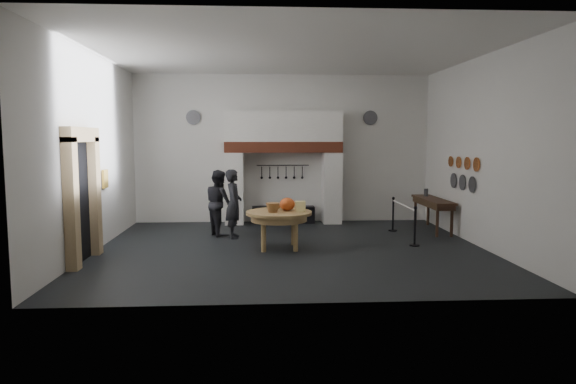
{
  "coord_description": "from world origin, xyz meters",
  "views": [
    {
      "loc": [
        -0.77,
        -11.78,
        2.58
      ],
      "look_at": [
        -0.08,
        -0.13,
        1.35
      ],
      "focal_mm": 32.0,
      "sensor_mm": 36.0,
      "label": 1
    }
  ],
  "objects": [
    {
      "name": "side_table",
      "position": [
        4.1,
        2.14,
        0.87
      ],
      "size": [
        0.55,
        2.2,
        0.06
      ],
      "primitive_type": "cube",
      "color": "#382414",
      "rests_on": "floor"
    },
    {
      "name": "visitor_near",
      "position": [
        -1.4,
        1.41,
        0.89
      ],
      "size": [
        0.46,
        0.67,
        1.78
      ],
      "primitive_type": "imported",
      "rotation": [
        0.0,
        0.0,
        1.63
      ],
      "color": "black",
      "rests_on": "floor"
    },
    {
      "name": "pewter_jug",
      "position": [
        4.1,
        2.74,
        1.01
      ],
      "size": [
        0.12,
        0.12,
        0.22
      ],
      "primitive_type": "cylinder",
      "color": "#47474C",
      "rests_on": "side_table"
    },
    {
      "name": "ceiling",
      "position": [
        0.0,
        0.0,
        4.5
      ],
      "size": [
        9.0,
        8.0,
        0.02
      ],
      "primitive_type": "cube",
      "color": "silver",
      "rests_on": "wall_back"
    },
    {
      "name": "work_table",
      "position": [
        -0.28,
        0.07,
        0.84
      ],
      "size": [
        1.77,
        1.77,
        0.07
      ],
      "primitive_type": "cylinder",
      "rotation": [
        0.0,
        0.0,
        0.17
      ],
      "color": "tan",
      "rests_on": "floor"
    },
    {
      "name": "chimney_pier_right",
      "position": [
        1.48,
        3.65,
        1.07
      ],
      "size": [
        0.55,
        0.7,
        2.15
      ],
      "primitive_type": "cube",
      "color": "silver",
      "rests_on": "floor"
    },
    {
      "name": "wicker_basket",
      "position": [
        -0.43,
        -0.08,
        0.98
      ],
      "size": [
        0.37,
        0.37,
        0.22
      ],
      "primitive_type": "cone",
      "rotation": [
        3.14,
        0.0,
        0.17
      ],
      "color": "#955936",
      "rests_on": "work_table"
    },
    {
      "name": "chimney_pier_left",
      "position": [
        -1.48,
        3.65,
        1.07
      ],
      "size": [
        0.55,
        0.7,
        2.15
      ],
      "primitive_type": "cube",
      "color": "silver",
      "rests_on": "floor"
    },
    {
      "name": "wall_right",
      "position": [
        4.5,
        0.0,
        2.25
      ],
      "size": [
        0.02,
        8.0,
        4.5
      ],
      "primitive_type": "cube",
      "color": "silver",
      "rests_on": "floor"
    },
    {
      "name": "copper_pan_d",
      "position": [
        4.46,
        1.85,
        1.95
      ],
      "size": [
        0.03,
        0.28,
        0.28
      ],
      "primitive_type": "cylinder",
      "rotation": [
        0.0,
        1.57,
        0.0
      ],
      "color": "#C6662D",
      "rests_on": "wall_right"
    },
    {
      "name": "pewter_plate_mid",
      "position": [
        4.46,
        1.0,
        1.45
      ],
      "size": [
        0.03,
        0.4,
        0.4
      ],
      "primitive_type": "cylinder",
      "rotation": [
        0.0,
        1.57,
        0.0
      ],
      "color": "#4C4C51",
      "rests_on": "wall_right"
    },
    {
      "name": "barrier_post_near",
      "position": [
        2.99,
        0.15,
        0.45
      ],
      "size": [
        0.05,
        0.05,
        0.9
      ],
      "primitive_type": "cylinder",
      "color": "black",
      "rests_on": "floor"
    },
    {
      "name": "iron_range",
      "position": [
        0.0,
        3.72,
        0.25
      ],
      "size": [
        1.9,
        0.45,
        0.5
      ],
      "primitive_type": "cube",
      "color": "black",
      "rests_on": "floor"
    },
    {
      "name": "pewter_plate_back_left",
      "position": [
        -2.7,
        3.96,
        3.2
      ],
      "size": [
        0.44,
        0.03,
        0.44
      ],
      "primitive_type": "cylinder",
      "rotation": [
        1.57,
        0.0,
        0.0
      ],
      "color": "#4C4C51",
      "rests_on": "wall_back"
    },
    {
      "name": "wall_left",
      "position": [
        -4.5,
        0.0,
        2.25
      ],
      "size": [
        0.02,
        8.0,
        4.5
      ],
      "primitive_type": "cube",
      "color": "silver",
      "rests_on": "floor"
    },
    {
      "name": "bread_loaf",
      "position": [
        -0.38,
        0.42,
        0.94
      ],
      "size": [
        0.31,
        0.18,
        0.13
      ],
      "primitive_type": "ellipsoid",
      "color": "#A6703B",
      "rests_on": "work_table"
    },
    {
      "name": "copper_pan_c",
      "position": [
        4.46,
        1.3,
        1.95
      ],
      "size": [
        0.03,
        0.3,
        0.3
      ],
      "primitive_type": "cylinder",
      "rotation": [
        0.0,
        1.57,
        0.0
      ],
      "color": "#C6662D",
      "rests_on": "wall_right"
    },
    {
      "name": "cheese_block_small",
      "position": [
        0.2,
        0.32,
        0.97
      ],
      "size": [
        0.18,
        0.18,
        0.2
      ],
      "primitive_type": "cube",
      "color": "#EACB8C",
      "rests_on": "work_table"
    },
    {
      "name": "cheese_block_big",
      "position": [
        0.22,
        0.02,
        0.99
      ],
      "size": [
        0.22,
        0.22,
        0.24
      ],
      "primitive_type": "cube",
      "color": "#EBDD8D",
      "rests_on": "work_table"
    },
    {
      "name": "pewter_plate_right",
      "position": [
        4.46,
        1.6,
        1.45
      ],
      "size": [
        0.03,
        0.4,
        0.4
      ],
      "primitive_type": "cylinder",
      "rotation": [
        0.0,
        1.57,
        0.0
      ],
      "color": "#4C4C51",
      "rests_on": "wall_right"
    },
    {
      "name": "wall_back",
      "position": [
        0.0,
        4.0,
        2.25
      ],
      "size": [
        9.0,
        0.02,
        4.5
      ],
      "primitive_type": "cube",
      "color": "silver",
      "rests_on": "floor"
    },
    {
      "name": "copper_pan_a",
      "position": [
        4.46,
        0.2,
        1.95
      ],
      "size": [
        0.03,
        0.34,
        0.34
      ],
      "primitive_type": "cylinder",
      "rotation": [
        0.0,
        1.57,
        0.0
      ],
      "color": "#C6662D",
      "rests_on": "wall_right"
    },
    {
      "name": "pewter_plate_left",
      "position": [
        4.46,
        0.4,
        1.45
      ],
      "size": [
        0.03,
        0.4,
        0.4
      ],
      "primitive_type": "cylinder",
      "rotation": [
        0.0,
        1.57,
        0.0
      ],
      "color": "#4C4C51",
      "rests_on": "wall_right"
    },
    {
      "name": "utensil_rail",
      "position": [
        0.0,
        3.92,
        1.75
      ],
      "size": [
        1.6,
        0.02,
        0.02
      ],
      "primitive_type": "cylinder",
      "rotation": [
        0.0,
        1.57,
        0.0
      ],
      "color": "black",
      "rests_on": "wall_back"
    },
    {
      "name": "pumpkin",
      "position": [
        -0.08,
        0.17,
        1.03
      ],
      "size": [
        0.36,
        0.36,
        0.31
      ],
      "primitive_type": "ellipsoid",
      "color": "#E35720",
      "rests_on": "work_table"
    },
    {
      "name": "door_jamb_near",
      "position": [
        -4.38,
        -1.7,
        1.3
      ],
      "size": [
        0.22,
        0.3,
        2.6
      ],
      "primitive_type": "cube",
      "color": "tan",
      "rests_on": "floor"
    },
    {
      "name": "door_jamb_far",
      "position": [
        -4.38,
        -0.3,
        1.3
      ],
      "size": [
        0.22,
        0.3,
        2.6
      ],
      "primitive_type": "cube",
      "color": "tan",
      "rests_on": "floor"
    },
    {
      "name": "wall_plaque",
      "position": [
        -4.45,
        0.8,
        1.6
      ],
      "size": [
        0.05,
        0.34,
        0.44
      ],
      "primitive_type": "cube",
      "color": "gold",
      "rests_on": "wall_left"
    },
    {
      "name": "hearth_brick_band",
      "position": [
        0.0,
        3.65,
        2.31
      ],
      "size": [
        3.5,
        0.72,
        0.32
      ],
      "primitive_type": "cube",
      "color": "#9E442B",
      "rests_on": "chimney_pier_left"
    },
    {
      "name": "pewter_plate_back_right",
      "position": [
        2.7,
        3.96,
        3.2
      ],
      "size": [
        0.44,
        0.03,
        0.44
      ],
      "primitive_type": "cylinder",
      "rotation": [
        1.57,
        0.0,
        0.0
      ],
      "color": "#4C4C51",
      "rests_on": "wall_back"
    },
    {
      "name": "door_lintel",
      "position": [
        -4.38,
        -1.0,
        2.65
      ],
      "size": [
        0.22,
        1.7,
        0.3
      ],
      "primitive_type": "cube",
      "color": "tan",
      "rests_on": "door_jamb_near"
    },
    {
      "name": "wall_front",
      "position": [
        0.0,
        -4.0,
        2.25
      ],
      "size": [
        9.0,
        0.02,
        4.5
      ],
      "primitive_type": "cube",
      "color": "silver",
      "rests_on": "floor"
    },
    {
      "name": "floor",
      "position": [
        0.0,
        0.0,
        0.0
      ],
      "size": [
        9.0,
        8.0,
        0.02
      ],
      "primitive_type": "cube",
      "color": "black",
      "rests_on": "ground"
    },
    {
      "name": "copper_pan_b",
      "position": [
        4.46,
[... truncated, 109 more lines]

